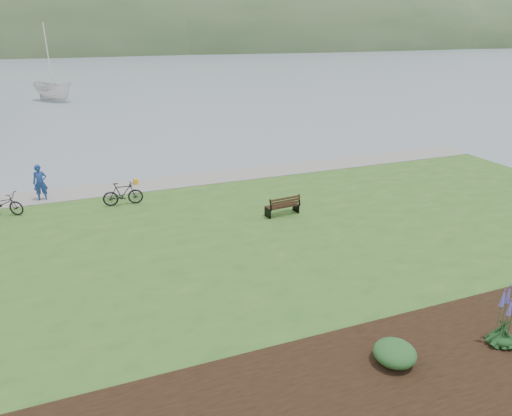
{
  "coord_description": "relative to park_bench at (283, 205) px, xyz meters",
  "views": [
    {
      "loc": [
        -6.53,
        -16.47,
        8.09
      ],
      "look_at": [
        -0.37,
        -0.38,
        1.3
      ],
      "focal_mm": 32.0,
      "sensor_mm": 36.0,
      "label": 1
    }
  ],
  "objects": [
    {
      "name": "bicycle_b",
      "position": [
        -6.45,
        3.82,
        0.09
      ],
      "size": [
        0.64,
        1.85,
        1.1
      ],
      "primitive_type": "imported",
      "rotation": [
        0.0,
        0.0,
        1.51
      ],
      "color": "black",
      "rests_on": "lawn"
    },
    {
      "name": "shoreline_path",
      "position": [
        -1.26,
        6.37,
        -0.44
      ],
      "size": [
        34.0,
        2.2,
        0.03
      ],
      "primitive_type": "cube",
      "color": "gray",
      "rests_on": "lawn"
    },
    {
      "name": "shrub_0",
      "position": [
        -1.38,
        -9.75,
        -0.16
      ],
      "size": [
        1.05,
        1.05,
        0.53
      ],
      "primitive_type": "ellipsoid",
      "color": "#1E4C21",
      "rests_on": "garden_bed"
    },
    {
      "name": "ground",
      "position": [
        -1.26,
        -0.53,
        -0.86
      ],
      "size": [
        600.0,
        600.0,
        0.0
      ],
      "primitive_type": "plane",
      "color": "gray",
      "rests_on": "ground"
    },
    {
      "name": "far_hillside",
      "position": [
        18.74,
        169.47,
        -0.86
      ],
      "size": [
        580.0,
        80.0,
        38.0
      ],
      "primitive_type": null,
      "color": "#35512D",
      "rests_on": "ground"
    },
    {
      "name": "garden_bed",
      "position": [
        1.74,
        -10.33,
        -0.44
      ],
      "size": [
        24.0,
        4.4,
        0.04
      ],
      "primitive_type": "cube",
      "color": "black",
      "rests_on": "lawn"
    },
    {
      "name": "pannier",
      "position": [
        -5.54,
        6.67,
        -0.3
      ],
      "size": [
        0.25,
        0.33,
        0.31
      ],
      "primitive_type": "cube",
      "rotation": [
        0.0,
        0.0,
        0.22
      ],
      "color": "gold",
      "rests_on": "lawn"
    },
    {
      "name": "bicycle_a",
      "position": [
        -11.54,
        4.52,
        0.06
      ],
      "size": [
        1.57,
        2.06,
        1.03
      ],
      "primitive_type": "imported",
      "rotation": [
        0.0,
        0.0,
        1.06
      ],
      "color": "black",
      "rests_on": "lawn"
    },
    {
      "name": "sailboat",
      "position": [
        -10.43,
        43.49,
        -0.86
      ],
      "size": [
        15.01,
        15.04,
        27.91
      ],
      "primitive_type": "imported",
      "rotation": [
        0.0,
        0.0,
        0.68
      ],
      "color": "silver",
      "rests_on": "ground"
    },
    {
      "name": "lawn",
      "position": [
        -1.26,
        -2.53,
        -0.66
      ],
      "size": [
        34.0,
        20.0,
        0.4
      ],
      "primitive_type": "cube",
      "color": "#325E21",
      "rests_on": "ground"
    },
    {
      "name": "park_bench",
      "position": [
        0.0,
        0.0,
        0.0
      ],
      "size": [
        1.54,
        0.76,
        0.93
      ],
      "rotation": [
        0.0,
        0.0,
        0.1
      ],
      "color": "black",
      "rests_on": "lawn"
    },
    {
      "name": "echium_0",
      "position": [
        1.65,
        -10.16,
        0.38
      ],
      "size": [
        0.62,
        0.62,
        1.9
      ],
      "color": "#143818",
      "rests_on": "garden_bed"
    },
    {
      "name": "person",
      "position": [
        -10.01,
        5.86,
        0.57
      ],
      "size": [
        0.77,
        0.54,
        2.06
      ],
      "primitive_type": "imported",
      "rotation": [
        0.0,
        0.0,
        -0.04
      ],
      "color": "navy",
      "rests_on": "lawn"
    }
  ]
}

